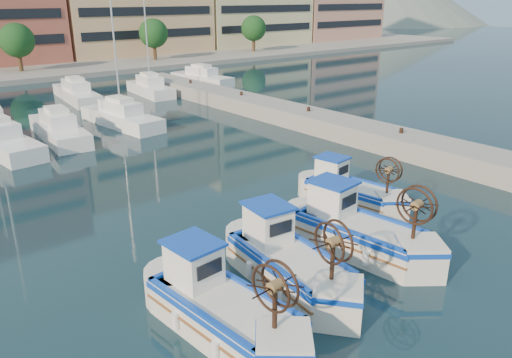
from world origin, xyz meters
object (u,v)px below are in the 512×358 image
(fishing_boat_a, at_px, (220,306))
(fishing_boat_b, at_px, (288,261))
(fishing_boat_d, at_px, (349,190))
(fishing_boat_c, at_px, (357,230))

(fishing_boat_a, distance_m, fishing_boat_b, 3.29)
(fishing_boat_a, distance_m, fishing_boat_d, 10.69)
(fishing_boat_a, height_order, fishing_boat_b, fishing_boat_b)
(fishing_boat_c, bearing_deg, fishing_boat_b, 173.43)
(fishing_boat_c, xyz_separation_m, fishing_boat_d, (3.20, 3.11, -0.14))
(fishing_boat_b, bearing_deg, fishing_boat_a, -162.11)
(fishing_boat_b, bearing_deg, fishing_boat_d, 31.18)
(fishing_boat_b, height_order, fishing_boat_d, fishing_boat_b)
(fishing_boat_c, bearing_deg, fishing_boat_d, 37.32)
(fishing_boat_a, relative_size, fishing_boat_b, 0.99)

